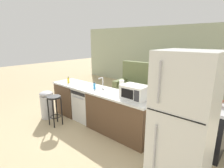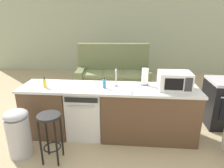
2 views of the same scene
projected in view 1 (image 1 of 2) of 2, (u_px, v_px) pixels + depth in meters
ground_plane at (94, 122)px, 4.48m from camera, size 24.00×24.00×0.00m
wall_back at (175, 59)px, 7.01m from camera, size 10.00×0.06×2.60m
kitchen_counter at (101, 109)px, 4.22m from camera, size 2.94×0.66×0.90m
dishwasher at (87, 104)px, 4.53m from camera, size 0.58×0.61×0.84m
stove_range at (201, 128)px, 3.26m from camera, size 0.76×0.68×0.90m
refrigerator at (183, 123)px, 2.33m from camera, size 0.72×0.73×1.93m
microwave at (134, 92)px, 3.45m from camera, size 0.50×0.37×0.28m
sink_faucet at (102, 84)px, 4.08m from camera, size 0.07×0.18×0.30m
paper_towel_roll at (122, 87)px, 3.86m from camera, size 0.14×0.14×0.28m
soap_bottle at (94, 86)px, 4.15m from camera, size 0.06×0.06×0.18m
dish_soap_bottle at (68, 80)px, 4.73m from camera, size 0.06×0.06×0.18m
kettle at (218, 101)px, 3.11m from camera, size 0.21×0.17×0.19m
bar_stool at (54, 104)px, 4.19m from camera, size 0.32×0.32×0.74m
trash_bin at (47, 104)px, 4.64m from camera, size 0.35×0.35×0.74m
couch at (145, 88)px, 6.06m from camera, size 2.06×1.04×1.27m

